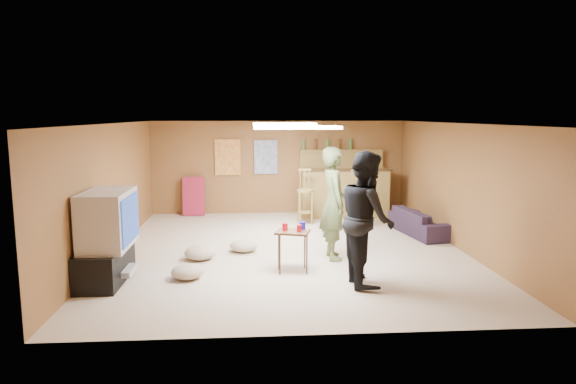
{
  "coord_description": "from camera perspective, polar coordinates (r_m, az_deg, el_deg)",
  "views": [
    {
      "loc": [
        -0.63,
        -8.69,
        2.35
      ],
      "look_at": [
        0.0,
        0.2,
        1.0
      ],
      "focal_mm": 32.0,
      "sensor_mm": 36.0,
      "label": 1
    }
  ],
  "objects": [
    {
      "name": "cup_blue",
      "position": [
        7.79,
        1.64,
        -3.75
      ],
      "size": [
        0.11,
        0.11,
        0.12
      ],
      "primitive_type": "cylinder",
      "rotation": [
        0.0,
        0.0,
        -0.33
      ],
      "color": "#17169C",
      "rests_on": "tray_table"
    },
    {
      "name": "ceiling_panel_front",
      "position": [
        7.22,
        0.96,
        7.19
      ],
      "size": [
        1.2,
        0.6,
        0.04
      ],
      "primitive_type": "cube",
      "color": "white",
      "rests_on": "ceiling"
    },
    {
      "name": "person_black",
      "position": [
        7.17,
        8.72,
        -2.89
      ],
      "size": [
        0.75,
        0.94,
        1.86
      ],
      "primitive_type": "imported",
      "rotation": [
        0.0,
        0.0,
        1.62
      ],
      "color": "black",
      "rests_on": "ground"
    },
    {
      "name": "bottle_row",
      "position": [
        12.22,
        4.4,
        5.32
      ],
      "size": [
        1.2,
        0.08,
        0.26
      ],
      "primitive_type": null,
      "color": "#3F7233",
      "rests_on": "bar_shelf"
    },
    {
      "name": "wall_left",
      "position": [
        9.1,
        -19.11,
        0.24
      ],
      "size": [
        0.02,
        7.0,
        2.2
      ],
      "primitive_type": "cube",
      "color": "brown",
      "rests_on": "ground"
    },
    {
      "name": "tray_table",
      "position": [
        7.76,
        0.51,
        -6.6
      ],
      "size": [
        0.57,
        0.51,
        0.62
      ],
      "primitive_type": "cube",
      "rotation": [
        0.0,
        0.0,
        -0.29
      ],
      "color": "#392212",
      "rests_on": "ground"
    },
    {
      "name": "poster_left",
      "position": [
        12.21,
        -6.73,
        3.85
      ],
      "size": [
        0.6,
        0.03,
        0.85
      ],
      "primitive_type": "cube",
      "color": "#BF3F26",
      "rests_on": "wall_back"
    },
    {
      "name": "ceiling_panel_back",
      "position": [
        9.91,
        -0.41,
        7.57
      ],
      "size": [
        1.2,
        0.6,
        0.04
      ],
      "primitive_type": "cube",
      "color": "white",
      "rests_on": "ceiling"
    },
    {
      "name": "folding_chair_stack",
      "position": [
        12.22,
        -10.44,
        -0.48
      ],
      "size": [
        0.5,
        0.26,
        0.91
      ],
      "primitive_type": "cube",
      "rotation": [
        -0.14,
        0.0,
        0.0
      ],
      "color": "maroon",
      "rests_on": "ground"
    },
    {
      "name": "bar_stool_right",
      "position": [
        10.96,
        7.83,
        -0.35
      ],
      "size": [
        0.48,
        0.48,
        1.32
      ],
      "primitive_type": null,
      "rotation": [
        0.0,
        0.0,
        -0.15
      ],
      "color": "olive",
      "rests_on": "ground"
    },
    {
      "name": "person_olive",
      "position": [
        8.36,
        5.1,
        -1.27
      ],
      "size": [
        0.49,
        0.7,
        1.84
      ],
      "primitive_type": "imported",
      "rotation": [
        0.0,
        0.0,
        1.65
      ],
      "color": "#556339",
      "rests_on": "ground"
    },
    {
      "name": "tv_body",
      "position": [
        7.61,
        -19.39,
        -2.86
      ],
      "size": [
        0.6,
        1.1,
        0.8
      ],
      "primitive_type": "cube",
      "color": "#B2B2B7",
      "rests_on": "tv_stand"
    },
    {
      "name": "cup_red_far",
      "position": [
        7.64,
        1.25,
        -4.05
      ],
      "size": [
        0.09,
        0.09,
        0.1
      ],
      "primitive_type": "cylinder",
      "rotation": [
        0.0,
        0.0,
        -0.3
      ],
      "color": "red",
      "rests_on": "tray_table"
    },
    {
      "name": "cushion_far",
      "position": [
        7.62,
        -11.11,
        -8.68
      ],
      "size": [
        0.53,
        0.53,
        0.21
      ],
      "primitive_type": "ellipsoid",
      "rotation": [
        0.0,
        0.0,
        -0.15
      ],
      "color": "tan",
      "rests_on": "ground"
    },
    {
      "name": "poster_right",
      "position": [
        12.2,
        -2.49,
        3.9
      ],
      "size": [
        0.55,
        0.03,
        0.8
      ],
      "primitive_type": "cube",
      "color": "#334C99",
      "rests_on": "wall_back"
    },
    {
      "name": "bar_lip",
      "position": [
        11.66,
        6.51,
        2.4
      ],
      "size": [
        2.1,
        0.12,
        0.05
      ],
      "primitive_type": "cube",
      "color": "#392212",
      "rests_on": "bar_counter"
    },
    {
      "name": "bar_backing",
      "position": [
        12.35,
        5.91,
        3.22
      ],
      "size": [
        2.0,
        0.14,
        0.6
      ],
      "primitive_type": "cube",
      "color": "olive",
      "rests_on": "bar_counter"
    },
    {
      "name": "wall_right",
      "position": [
        9.5,
        18.45,
        0.61
      ],
      "size": [
        0.02,
        7.0,
        2.2
      ],
      "primitive_type": "cube",
      "color": "brown",
      "rests_on": "ground"
    },
    {
      "name": "cup_red_near",
      "position": [
        7.71,
        -0.34,
        -3.89
      ],
      "size": [
        0.11,
        0.11,
        0.11
      ],
      "primitive_type": "cylinder",
      "rotation": [
        0.0,
        0.0,
        -0.4
      ],
      "color": "red",
      "rests_on": "tray_table"
    },
    {
      "name": "cushion_near_tv",
      "position": [
        8.56,
        -9.75,
        -6.65
      ],
      "size": [
        0.65,
        0.65,
        0.23
      ],
      "primitive_type": "ellipsoid",
      "rotation": [
        0.0,
        0.0,
        -0.34
      ],
      "color": "tan",
      "rests_on": "ground"
    },
    {
      "name": "tv_stand",
      "position": [
        7.78,
        -19.65,
        -7.56
      ],
      "size": [
        0.55,
        1.3,
        0.5
      ],
      "primitive_type": "cube",
      "color": "black",
      "rests_on": "ground"
    },
    {
      "name": "ceiling",
      "position": [
        8.72,
        0.09,
        7.63
      ],
      "size": [
        6.0,
        7.0,
        0.02
      ],
      "primitive_type": "cube",
      "color": "silver",
      "rests_on": "ground"
    },
    {
      "name": "wall_back",
      "position": [
        12.27,
        -1.09,
        2.76
      ],
      "size": [
        6.0,
        0.02,
        2.2
      ],
      "primitive_type": "cube",
      "color": "brown",
      "rests_on": "ground"
    },
    {
      "name": "cushion_mid",
      "position": [
        8.95,
        -4.95,
        -5.95
      ],
      "size": [
        0.49,
        0.49,
        0.21
      ],
      "primitive_type": "ellipsoid",
      "rotation": [
        0.0,
        0.0,
        -0.04
      ],
      "color": "tan",
      "rests_on": "ground"
    },
    {
      "name": "wall_front",
      "position": [
        5.38,
        2.78,
        -4.83
      ],
      "size": [
        6.0,
        0.02,
        2.2
      ],
      "primitive_type": "cube",
      "color": "brown",
      "rests_on": "ground"
    },
    {
      "name": "bar_stool_left",
      "position": [
        11.12,
        1.94,
        -0.66
      ],
      "size": [
        0.37,
        0.37,
        1.12
      ],
      "primitive_type": null,
      "rotation": [
        0.0,
        0.0,
        0.04
      ],
      "color": "olive",
      "rests_on": "ground"
    },
    {
      "name": "dvd_box",
      "position": [
        7.75,
        -18.03,
        -8.31
      ],
      "size": [
        0.35,
        0.5,
        0.08
      ],
      "primitive_type": "cube",
      "color": "#B2B2B7",
      "rests_on": "tv_stand"
    },
    {
      "name": "tv_screen",
      "position": [
        7.53,
        -17.12,
        -2.87
      ],
      "size": [
        0.02,
        0.95,
        0.65
      ],
      "primitive_type": "cube",
      "color": "navy",
      "rests_on": "tv_body"
    },
    {
      "name": "bar_shelf",
      "position": [
        12.31,
        5.95,
        4.6
      ],
      "size": [
        2.0,
        0.18,
        0.05
      ],
      "primitive_type": "cube",
      "color": "olive",
      "rests_on": "bar_backing"
    },
    {
      "name": "bar_counter",
      "position": [
        11.97,
        6.25,
        -0.09
      ],
      "size": [
        2.0,
        0.6,
        1.1
      ],
      "primitive_type": "cube",
      "color": "olive",
      "rests_on": "ground"
    },
    {
      "name": "sofa",
      "position": [
        10.5,
        14.55,
        -3.23
      ],
      "size": [
        0.92,
        1.77,
        0.49
      ],
      "primitive_type": "imported",
      "rotation": [
        0.0,
        0.0,
        1.73
      ],
      "color": "black",
      "rests_on": "ground"
    },
    {
      "name": "ground",
      "position": [
        9.03,
        0.09,
        -6.48
      ],
      "size": [
        7.0,
        7.0,
        0.0
      ],
      "primitive_type": "plane",
      "color": "#BAA58E",
      "rests_on": "ground"
    }
  ]
}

